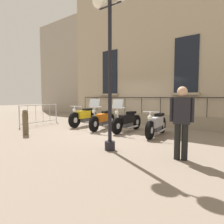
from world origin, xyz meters
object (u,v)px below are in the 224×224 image
motorcycle_orange (103,119)px  motorcycle_black (127,121)px  motorcycle_silver (157,125)px  lamppost (110,30)px  bollard (25,122)px  pedestrian_standing (182,119)px  crowd_barrier (39,114)px  motorcycle_yellow (84,117)px

motorcycle_orange → motorcycle_black: 1.19m
motorcycle_silver → lamppost: bearing=-2.6°
motorcycle_silver → bollard: 4.92m
bollard → pedestrian_standing: 5.68m
motorcycle_silver → crowd_barrier: crowd_barrier is taller
motorcycle_black → bollard: size_ratio=2.22×
motorcycle_silver → bollard: size_ratio=2.13×
bollard → pedestrian_standing: (-0.72, 5.61, 0.46)m
motorcycle_orange → motorcycle_silver: bearing=93.2°
motorcycle_orange → bollard: 3.15m
motorcycle_black → motorcycle_silver: size_ratio=1.04×
motorcycle_black → pedestrian_standing: pedestrian_standing is taller
motorcycle_orange → lamppost: size_ratio=0.51×
motorcycle_yellow → bollard: 2.95m
crowd_barrier → lamppost: bearing=75.7°
motorcycle_silver → crowd_barrier: size_ratio=0.89×
crowd_barrier → motorcycle_orange: bearing=105.4°
motorcycle_black → bollard: (2.99, -2.59, 0.04)m
motorcycle_yellow → crowd_barrier: 2.39m
motorcycle_black → bollard: motorcycle_black is taller
lamppost → crowd_barrier: lamppost is taller
motorcycle_black → motorcycle_silver: bearing=88.1°
motorcycle_orange → motorcycle_silver: size_ratio=1.03×
motorcycle_orange → bollard: (2.81, -1.42, 0.05)m
motorcycle_yellow → crowd_barrier: (1.10, -2.12, 0.11)m
pedestrian_standing → bollard: bearing=-82.7°
motorcycle_yellow → lamppost: bearing=55.3°
motorcycle_black → lamppost: 3.99m
lamppost → pedestrian_standing: (-0.37, 1.79, -2.22)m
motorcycle_black → lamppost: bearing=24.8°
crowd_barrier → pedestrian_standing: pedestrian_standing is taller
bollard → pedestrian_standing: bearing=97.3°
motorcycle_yellow → bollard: (2.95, -0.05, 0.03)m
motorcycle_orange → lamppost: 4.39m
motorcycle_black → motorcycle_silver: 1.35m
motorcycle_black → crowd_barrier: bearing=-76.2°
crowd_barrier → motorcycle_yellow: bearing=117.6°
crowd_barrier → pedestrian_standing: size_ratio=1.39×
lamppost → crowd_barrier: 6.61m
crowd_barrier → pedestrian_standing: (1.13, 7.68, 0.38)m
motorcycle_orange → pedestrian_standing: size_ratio=1.28×
motorcycle_black → bollard: 3.96m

